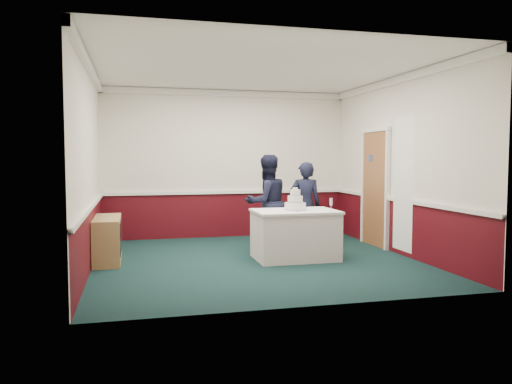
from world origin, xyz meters
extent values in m
plane|color=#122C2A|center=(0.00, 0.00, 0.00)|extent=(5.00, 5.00, 0.00)
cube|color=silver|center=(0.00, 2.48, 1.50)|extent=(5.00, 0.05, 3.00)
cube|color=silver|center=(-2.48, 0.00, 1.50)|extent=(0.05, 5.00, 3.00)
cube|color=silver|center=(2.48, 0.00, 1.50)|extent=(0.05, 5.00, 3.00)
cube|color=white|center=(0.00, 0.00, 2.98)|extent=(5.00, 5.00, 0.05)
cube|color=#460910|center=(0.00, 2.48, 0.45)|extent=(5.00, 0.02, 0.90)
cube|color=white|center=(0.00, 2.47, 0.92)|extent=(4.98, 0.05, 0.06)
cube|color=white|center=(0.00, 2.46, 2.93)|extent=(5.00, 0.08, 0.12)
cube|color=olive|center=(2.46, 0.80, 1.05)|extent=(0.05, 0.90, 2.10)
cube|color=#234799|center=(2.44, 0.95, 1.62)|extent=(0.01, 0.12, 0.12)
cube|color=white|center=(2.42, -0.25, 1.20)|extent=(0.02, 0.60, 2.20)
cube|color=tan|center=(-2.28, 0.50, 0.35)|extent=(0.40, 1.20, 0.70)
cube|color=black|center=(-2.07, 0.50, 0.40)|extent=(0.01, 1.00, 0.50)
cube|color=white|center=(0.64, -0.01, 0.38)|extent=(1.28, 0.88, 0.76)
cube|color=white|center=(0.64, -0.01, 0.77)|extent=(1.32, 0.92, 0.04)
cylinder|color=white|center=(0.64, -0.01, 0.85)|extent=(0.34, 0.34, 0.12)
cylinder|color=#B5B9C1|center=(0.64, -0.01, 0.80)|extent=(0.35, 0.35, 0.03)
cylinder|color=white|center=(0.64, -0.01, 0.97)|extent=(0.24, 0.24, 0.11)
cylinder|color=#B5B9C1|center=(0.64, -0.01, 0.92)|extent=(0.25, 0.25, 0.02)
cylinder|color=white|center=(0.64, -0.01, 1.07)|extent=(0.16, 0.16, 0.10)
cylinder|color=#B5B9C1|center=(0.64, -0.01, 1.03)|extent=(0.17, 0.17, 0.02)
sphere|color=#EDE5C9|center=(0.64, -0.01, 1.14)|extent=(0.03, 0.03, 0.03)
sphere|color=#EDE5C9|center=(0.67, 0.00, 1.14)|extent=(0.03, 0.03, 0.03)
sphere|color=#EDE5C9|center=(0.62, 0.01, 1.14)|extent=(0.03, 0.03, 0.03)
sphere|color=#EDE5C9|center=(0.66, -0.03, 1.14)|extent=(0.03, 0.03, 0.03)
sphere|color=#EDE5C9|center=(0.62, -0.02, 1.14)|extent=(0.03, 0.03, 0.03)
cube|color=silver|center=(0.61, -0.21, 0.79)|extent=(0.10, 0.21, 0.00)
cylinder|color=silver|center=(1.14, -0.29, 0.79)|extent=(0.05, 0.05, 0.01)
cylinder|color=silver|center=(1.14, -0.29, 0.84)|extent=(0.01, 0.01, 0.09)
cylinder|color=silver|center=(1.14, -0.29, 0.94)|extent=(0.04, 0.04, 0.11)
imported|color=black|center=(0.40, 0.84, 0.84)|extent=(0.95, 0.82, 1.68)
imported|color=black|center=(1.13, 0.89, 0.78)|extent=(0.64, 0.50, 1.56)
camera|label=1|loc=(-1.87, -7.58, 1.64)|focal=35.00mm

